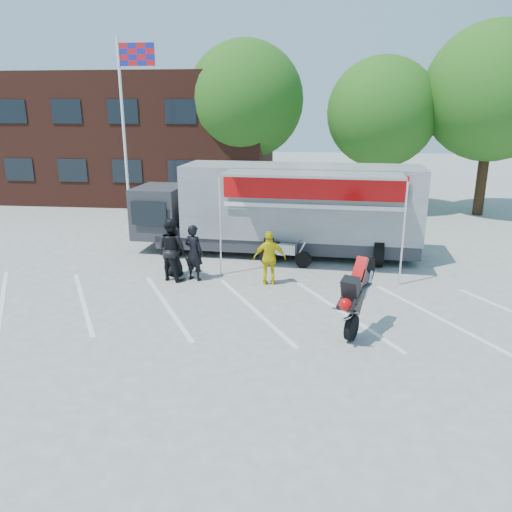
% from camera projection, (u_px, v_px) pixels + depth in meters
% --- Properties ---
extents(ground, '(100.00, 100.00, 0.00)m').
position_uv_depth(ground, '(241.00, 324.00, 12.49)').
color(ground, '#A8A8A3').
rests_on(ground, ground).
extents(parking_bay_lines, '(18.09, 13.33, 0.01)m').
position_uv_depth(parking_bay_lines, '(246.00, 309.00, 13.44)').
color(parking_bay_lines, white).
rests_on(parking_bay_lines, ground).
extents(office_building, '(18.00, 8.00, 7.00)m').
position_uv_depth(office_building, '(117.00, 137.00, 29.70)').
color(office_building, '#4C2218').
rests_on(office_building, ground).
extents(flagpole, '(1.61, 0.12, 8.00)m').
position_uv_depth(flagpole, '(128.00, 111.00, 21.24)').
color(flagpole, white).
rests_on(flagpole, ground).
extents(tree_left, '(6.12, 6.12, 8.64)m').
position_uv_depth(tree_left, '(245.00, 100.00, 26.34)').
color(tree_left, '#382314').
rests_on(tree_left, ground).
extents(tree_mid, '(5.44, 5.44, 7.68)m').
position_uv_depth(tree_mid, '(382.00, 113.00, 24.81)').
color(tree_mid, '#382314').
rests_on(tree_mid, ground).
extents(tree_right, '(6.46, 6.46, 9.12)m').
position_uv_depth(tree_right, '(493.00, 92.00, 23.52)').
color(tree_right, '#382314').
rests_on(tree_right, ground).
extents(transporter_truck, '(10.51, 5.54, 3.25)m').
position_uv_depth(transporter_truck, '(286.00, 254.00, 18.50)').
color(transporter_truck, '#94969C').
rests_on(transporter_truck, ground).
extents(parked_motorcycle, '(2.00, 1.10, 1.00)m').
position_uv_depth(parked_motorcycle, '(285.00, 265.00, 17.11)').
color(parked_motorcycle, '#B7B7BC').
rests_on(parked_motorcycle, ground).
extents(stunt_bike_rider, '(1.48, 1.94, 2.06)m').
position_uv_depth(stunt_bike_rider, '(361.00, 330.00, 12.17)').
color(stunt_bike_rider, black).
rests_on(stunt_bike_rider, ground).
extents(spectator_leather_a, '(0.87, 0.66, 1.59)m').
position_uv_depth(spectator_leather_a, '(174.00, 252.00, 15.90)').
color(spectator_leather_a, black).
rests_on(spectator_leather_a, ground).
extents(spectator_leather_b, '(0.76, 0.64, 1.77)m').
position_uv_depth(spectator_leather_b, '(194.00, 253.00, 15.46)').
color(spectator_leather_b, black).
rests_on(spectator_leather_b, ground).
extents(spectator_leather_c, '(1.18, 1.07, 1.97)m').
position_uv_depth(spectator_leather_c, '(171.00, 249.00, 15.47)').
color(spectator_leather_c, black).
rests_on(spectator_leather_c, ground).
extents(spectator_hivis, '(1.02, 0.52, 1.68)m').
position_uv_depth(spectator_hivis, '(270.00, 258.00, 15.07)').
color(spectator_hivis, yellow).
rests_on(spectator_hivis, ground).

